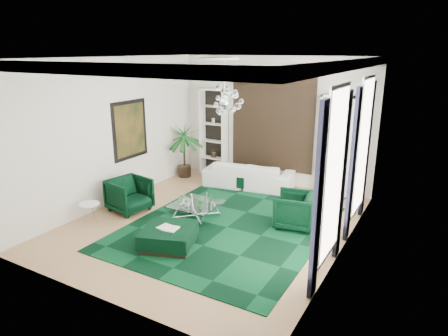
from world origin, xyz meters
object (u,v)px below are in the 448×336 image
Objects in this scene: sofa at (249,175)px; coffee_table at (196,211)px; armchair_right at (295,210)px; armchair_left at (129,195)px; palm at (184,143)px; ottoman_side at (237,178)px; ottoman_front at (169,237)px; side_table at (90,213)px.

coffee_table is (-0.09, -2.70, -0.19)m from sofa.
armchair_right reaches higher than coffee_table.
armchair_left is 0.42× the size of palm.
armchair_left reaches higher than coffee_table.
ottoman_side is at bearing -15.13° from armchair_left.
armchair_left reaches higher than sofa.
coffee_table is at bearing 101.81° from ottoman_front.
coffee_table is (-2.25, -0.72, -0.22)m from armchair_right.
ottoman_front is at bearing 83.82° from sofa.
armchair_right is 2.96m from ottoman_front.
ottoman_front is at bearing -58.91° from palm.
side_table is (-2.16, -4.14, -0.15)m from sofa.
palm is (-2.48, 4.12, 0.89)m from ottoman_front.
armchair_right is at bearing -63.87° from armchair_left.
ottoman_front is 2.38m from side_table.
side_table is (-4.31, -2.16, -0.18)m from armchair_right.
sofa is 2.71m from coffee_table.
armchair_right is 3.19m from ottoman_side.
ottoman_side is at bearing 96.06° from coffee_table.
coffee_table is at bearing 34.91° from side_table.
coffee_table is 1.55m from ottoman_front.
palm is (-2.26, -0.10, 0.72)m from sofa.
coffee_table is 3.51m from palm.
side_table is at bearing -88.58° from palm.
side_table is (-1.78, -4.10, 0.01)m from ottoman_side.
side_table is 4.14m from palm.
palm reaches higher than coffee_table.
armchair_left is 1.80m from coffee_table.
palm is at bearing -123.83° from armchair_right.
armchair_left reaches higher than armchair_right.
armchair_right is at bearing -23.16° from palm.
armchair_left is at bearing 152.31° from ottoman_front.
ottoman_front is (0.22, -4.21, -0.17)m from sofa.
ottoman_side is (-0.28, 2.66, 0.03)m from coffee_table.
armchair_left reaches higher than ottoman_front.
side_table is at bearing -145.09° from coffee_table.
sofa is at bearing 2.45° from palm.
ottoman_front is 0.47× the size of palm.
palm reaches higher than armchair_right.
armchair_left is 0.90× the size of ottoman_front.
palm is at bearing 129.76° from coffee_table.
side_table is (-2.07, -1.44, 0.04)m from coffee_table.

